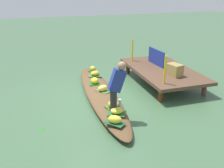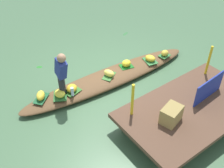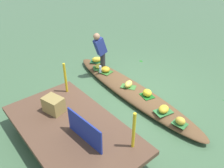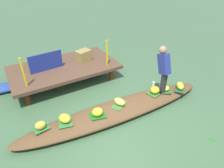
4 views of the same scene
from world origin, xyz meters
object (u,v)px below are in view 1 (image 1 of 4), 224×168
object	(u,v)px
banana_bunch_3	(95,73)
water_bottle	(120,104)
banana_bunch_1	(93,68)
vendor_boat	(101,94)
banana_bunch_4	(103,88)
banana_bunch_2	(95,81)
market_banner	(156,57)
banana_bunch_5	(115,119)
banana_bunch_0	(113,104)
banana_bunch_6	(117,111)
produce_crate	(175,70)
vendor_person	(117,84)
moored_boat	(148,64)

from	to	relation	value
banana_bunch_3	water_bottle	size ratio (longest dim) A/B	1.28
banana_bunch_1	banana_bunch_3	distance (m)	0.52
vendor_boat	banana_bunch_4	xyz separation A→B (m)	(0.06, 0.04, 0.21)
banana_bunch_2	market_banner	world-z (taller)	market_banner
banana_bunch_5	market_banner	bearing A→B (deg)	140.12
water_bottle	banana_bunch_0	bearing A→B (deg)	-114.36
banana_bunch_3	banana_bunch_6	world-z (taller)	banana_bunch_3
banana_bunch_0	produce_crate	bearing A→B (deg)	114.23
banana_bunch_1	banana_bunch_6	world-z (taller)	banana_bunch_1
banana_bunch_0	banana_bunch_4	size ratio (longest dim) A/B	0.92
banana_bunch_2	banana_bunch_5	world-z (taller)	banana_bunch_2
banana_bunch_3	market_banner	bearing A→B (deg)	83.74
banana_bunch_0	vendor_person	size ratio (longest dim) A/B	0.22
banana_bunch_1	market_banner	size ratio (longest dim) A/B	0.24
banana_bunch_0	banana_bunch_3	world-z (taller)	banana_bunch_0
banana_bunch_0	water_bottle	size ratio (longest dim) A/B	1.18
moored_boat	water_bottle	xyz separation A→B (m)	(3.57, -2.44, 0.25)
banana_bunch_0	banana_bunch_3	distance (m)	2.45
moored_boat	banana_bunch_1	size ratio (longest dim) A/B	8.20
produce_crate	market_banner	bearing A→B (deg)	-178.70
banana_bunch_2	banana_bunch_6	size ratio (longest dim) A/B	0.84
vendor_boat	market_banner	bearing A→B (deg)	117.70
moored_boat	banana_bunch_0	world-z (taller)	banana_bunch_0
vendor_boat	market_banner	world-z (taller)	market_banner
banana_bunch_3	water_bottle	world-z (taller)	water_bottle
vendor_boat	water_bottle	xyz separation A→B (m)	(1.23, 0.15, 0.23)
moored_boat	banana_bunch_6	world-z (taller)	banana_bunch_6
moored_boat	banana_bunch_1	xyz separation A→B (m)	(0.53, -2.38, 0.23)
banana_bunch_4	water_bottle	world-z (taller)	water_bottle
banana_bunch_0	banana_bunch_5	bearing A→B (deg)	-15.17
vendor_person	banana_bunch_5	bearing A→B (deg)	-22.60
banana_bunch_5	banana_bunch_0	bearing A→B (deg)	164.83
banana_bunch_3	banana_bunch_6	distance (m)	2.78
vendor_person	produce_crate	size ratio (longest dim) A/B	2.81
banana_bunch_2	vendor_person	size ratio (longest dim) A/B	0.20
vendor_boat	banana_bunch_6	distance (m)	1.49
banana_bunch_2	banana_bunch_4	world-z (taller)	banana_bunch_2
moored_boat	banana_bunch_3	distance (m)	2.66
banana_bunch_2	banana_bunch_3	world-z (taller)	banana_bunch_2
water_bottle	banana_bunch_3	bearing A→B (deg)	179.84
banana_bunch_1	banana_bunch_2	size ratio (longest dim) A/B	0.92
banana_bunch_0	banana_bunch_4	bearing A→B (deg)	177.73
market_banner	produce_crate	size ratio (longest dim) A/B	2.22
moored_boat	vendor_boat	bearing A→B (deg)	-40.95
vendor_person	water_bottle	distance (m)	0.62
banana_bunch_2	banana_bunch_1	bearing A→B (deg)	168.91
banana_bunch_2	banana_bunch_3	size ratio (longest dim) A/B	0.84
banana_bunch_4	water_bottle	bearing A→B (deg)	5.31
banana_bunch_5	vendor_boat	bearing A→B (deg)	174.00
banana_bunch_0	banana_bunch_2	world-z (taller)	banana_bunch_2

